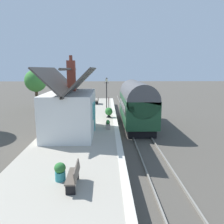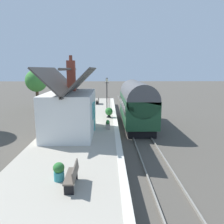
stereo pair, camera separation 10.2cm
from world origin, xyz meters
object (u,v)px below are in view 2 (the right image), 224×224
train (137,104)px  lamp_post_platform (107,88)px  bench_by_lamp (73,175)px  planter_bench_right (59,171)px  planter_under_sign (109,112)px  bench_platform_end (98,100)px  tree_behind_building (36,81)px  planter_by_door (108,124)px  station_building (71,111)px  station_sign_board (109,101)px

train → lamp_post_platform: bearing=42.8°
bench_by_lamp → lamp_post_platform: bearing=-4.6°
planter_bench_right → planter_under_sign: (11.74, -2.11, 0.10)m
bench_platform_end → planter_under_sign: size_ratio=1.46×
planter_under_sign → train: bearing=-83.9°
planter_bench_right → lamp_post_platform: 15.37m
tree_behind_building → planter_by_door: bearing=-143.6°
lamp_post_platform → bench_platform_end: bearing=14.8°
bench_by_lamp → bench_platform_end: bearing=-0.1°
bench_platform_end → station_building: bearing=174.4°
planter_by_door → tree_behind_building: bearing=36.4°
bench_platform_end → tree_behind_building: bearing=82.6°
planter_by_door → planter_under_sign: 3.85m
bench_by_lamp → planter_under_sign: planter_under_sign is taller
station_building → tree_behind_building: (14.14, 6.92, 1.30)m
planter_bench_right → station_sign_board: size_ratio=0.49×
lamp_post_platform → station_sign_board: size_ratio=2.31×
bench_by_lamp → tree_behind_building: bearing=21.0°
train → tree_behind_building: 15.23m
train → bench_platform_end: size_ratio=6.15×
station_sign_board → planter_under_sign: bearing=179.6°
station_building → planter_by_door: 3.17m
planter_bench_right → planter_by_door: 8.15m
planter_under_sign → tree_behind_building: bearing=46.7°
station_building → planter_under_sign: (5.03, -2.73, -1.13)m
bench_by_lamp → tree_behind_building: tree_behind_building is taller
bench_platform_end → bench_by_lamp: same height
station_sign_board → planter_bench_right: bearing=171.5°
station_sign_board → tree_behind_building: tree_behind_building is taller
planter_bench_right → planter_under_sign: size_ratio=0.80×
train → planter_by_door: 5.05m
bench_platform_end → train: bearing=-152.2°
station_sign_board → tree_behind_building: (6.67, 9.67, 1.75)m
bench_platform_end → lamp_post_platform: 5.25m
train → tree_behind_building: size_ratio=1.60×
station_sign_board → planter_by_door: bearing=178.9°
planter_under_sign → planter_bench_right: bearing=169.8°
bench_platform_end → planter_by_door: bench_platform_end is taller
bench_platform_end → planter_under_sign: planter_under_sign is taller
bench_platform_end → bench_by_lamp: (-20.27, 0.02, 0.00)m
train → tree_behind_building: tree_behind_building is taller
planter_under_sign → tree_behind_building: (9.10, 9.65, 2.43)m
station_building → bench_by_lamp: 7.41m
train → bench_platform_end: (7.75, 4.09, -0.79)m
bench_by_lamp → planter_under_sign: (12.24, -1.46, 0.03)m
station_building → tree_behind_building: station_building is taller
planter_bench_right → train: bearing=-21.6°
lamp_post_platform → tree_behind_building: size_ratio=0.67×
lamp_post_platform → station_sign_board: 1.66m
planter_bench_right → planter_under_sign: 11.93m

